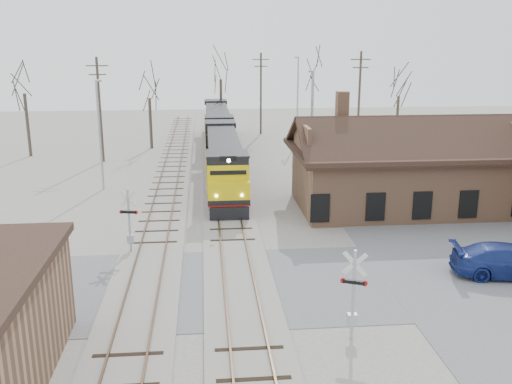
# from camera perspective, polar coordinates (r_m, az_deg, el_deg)

# --- Properties ---
(ground) EXTENTS (140.00, 140.00, 0.00)m
(ground) POSITION_cam_1_polar(r_m,az_deg,el_deg) (27.62, -1.69, -9.29)
(ground) COLOR #A39D93
(ground) RESTS_ON ground
(road) EXTENTS (60.00, 9.00, 0.03)m
(road) POSITION_cam_1_polar(r_m,az_deg,el_deg) (27.61, -1.69, -9.26)
(road) COLOR #5C5C61
(road) RESTS_ON ground
(track_main) EXTENTS (3.40, 90.00, 0.24)m
(track_main) POSITION_cam_1_polar(r_m,az_deg,el_deg) (41.70, -3.00, -0.67)
(track_main) COLOR #A39D93
(track_main) RESTS_ON ground
(track_siding) EXTENTS (3.40, 90.00, 0.24)m
(track_siding) POSITION_cam_1_polar(r_m,az_deg,el_deg) (41.78, -9.18, -0.82)
(track_siding) COLOR #A39D93
(track_siding) RESTS_ON ground
(depot) EXTENTS (15.20, 9.31, 7.90)m
(depot) POSITION_cam_1_polar(r_m,az_deg,el_deg) (40.50, 14.35, 1.81)
(depot) COLOR #9A6D4F
(depot) RESTS_ON ground
(locomotive_lead) EXTENTS (2.74, 18.39, 4.08)m
(locomotive_lead) POSITION_cam_1_polar(r_m,az_deg,el_deg) (44.51, -3.22, 3.09)
(locomotive_lead) COLOR black
(locomotive_lead) RESTS_ON ground
(locomotive_trailing) EXTENTS (2.74, 18.39, 3.86)m
(locomotive_trailing) POSITION_cam_1_polar(r_m,az_deg,el_deg) (62.88, -3.86, 6.63)
(locomotive_trailing) COLOR black
(locomotive_trailing) RESTS_ON ground
(crossbuck_near) EXTENTS (1.00, 0.50, 3.70)m
(crossbuck_near) POSITION_cam_1_polar(r_m,az_deg,el_deg) (22.64, 9.69, -10.35)
(crossbuck_near) COLOR #A5A8AD
(crossbuck_near) RESTS_ON ground
(crossbuck_far) EXTENTS (1.03, 0.31, 3.62)m
(crossbuck_far) POSITION_cam_1_polar(r_m,az_deg,el_deg) (31.68, -12.55, -3.05)
(crossbuck_far) COLOR #A5A8AD
(crossbuck_far) RESTS_ON ground
(parked_car) EXTENTS (5.88, 3.21, 1.62)m
(parked_car) POSITION_cam_1_polar(r_m,az_deg,el_deg) (30.91, 24.02, -6.32)
(parked_car) COLOR navy
(parked_car) RESTS_ON ground
(streetlight_a) EXTENTS (0.25, 2.04, 8.42)m
(streetlight_a) POSITION_cam_1_polar(r_m,az_deg,el_deg) (45.27, -15.37, 6.13)
(streetlight_a) COLOR #A5A8AD
(streetlight_a) RESTS_ON ground
(streetlight_b) EXTENTS (0.25, 2.04, 8.87)m
(streetlight_b) POSITION_cam_1_polar(r_m,az_deg,el_deg) (48.44, 5.61, 7.42)
(streetlight_b) COLOR #A5A8AD
(streetlight_b) RESTS_ON ground
(streetlight_c) EXTENTS (0.25, 2.04, 9.50)m
(streetlight_c) POSITION_cam_1_polar(r_m,az_deg,el_deg) (64.04, 4.17, 9.62)
(streetlight_c) COLOR #A5A8AD
(streetlight_c) RESTS_ON ground
(utility_pole_a) EXTENTS (2.00, 0.24, 9.76)m
(utility_pole_a) POSITION_cam_1_polar(r_m,az_deg,el_deg) (55.71, -15.35, 8.11)
(utility_pole_a) COLOR #382D23
(utility_pole_a) RESTS_ON ground
(utility_pole_b) EXTENTS (2.00, 0.24, 9.75)m
(utility_pole_b) POSITION_cam_1_polar(r_m,az_deg,el_deg) (69.84, 0.49, 9.96)
(utility_pole_b) COLOR #382D23
(utility_pole_b) RESTS_ON ground
(utility_pole_c) EXTENTS (2.00, 0.24, 10.18)m
(utility_pole_c) POSITION_cam_1_polar(r_m,az_deg,el_deg) (59.13, 10.27, 8.98)
(utility_pole_c) COLOR #382D23
(utility_pole_c) RESTS_ON ground
(tree_a) EXTENTS (4.13, 4.13, 10.13)m
(tree_a) POSITION_cam_1_polar(r_m,az_deg,el_deg) (60.50, -22.25, 10.06)
(tree_a) COLOR #382D23
(tree_a) RESTS_ON ground
(tree_b) EXTENTS (3.55, 3.55, 8.70)m
(tree_b) POSITION_cam_1_polar(r_m,az_deg,el_deg) (61.48, -10.66, 10.01)
(tree_b) COLOR #382D23
(tree_b) RESTS_ON ground
(tree_c) EXTENTS (4.39, 4.39, 10.75)m
(tree_c) POSITION_cam_1_polar(r_m,az_deg,el_deg) (70.33, -3.56, 12.05)
(tree_c) COLOR #382D23
(tree_c) RESTS_ON ground
(tree_d) EXTENTS (4.61, 4.61, 11.29)m
(tree_d) POSITION_cam_1_polar(r_m,az_deg,el_deg) (70.70, 5.75, 12.34)
(tree_d) COLOR #382D23
(tree_d) RESTS_ON ground
(tree_e) EXTENTS (3.54, 3.54, 8.67)m
(tree_e) POSITION_cam_1_polar(r_m,az_deg,el_deg) (64.88, 14.12, 10.05)
(tree_e) COLOR #382D23
(tree_e) RESTS_ON ground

